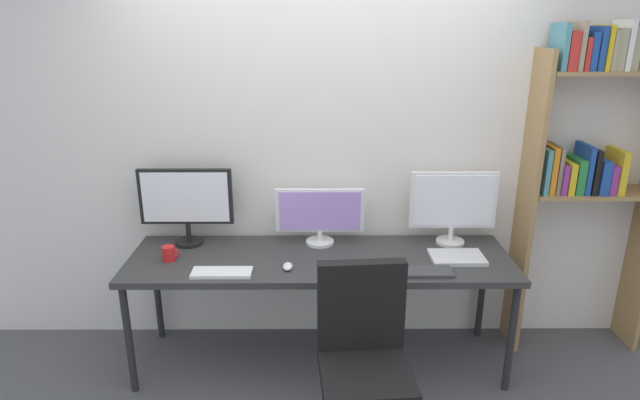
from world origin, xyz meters
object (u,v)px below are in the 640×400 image
at_px(keyboard_right, 419,272).
at_px(coffee_mug, 169,253).
at_px(office_chair, 364,380).
at_px(monitor_center, 320,214).
at_px(monitor_left, 186,201).
at_px(laptop_closed, 457,257).
at_px(monitor_right, 453,204).
at_px(keyboard_left, 222,273).
at_px(bookshelf, 589,151).
at_px(computer_mouse, 288,266).
at_px(desk, 320,264).

bearing_deg(keyboard_right, coffee_mug, 172.72).
height_order(office_chair, monitor_center, monitor_center).
xyz_separation_m(monitor_left, laptop_closed, (1.67, -0.25, -0.28)).
height_order(monitor_center, monitor_right, monitor_right).
xyz_separation_m(office_chair, monitor_left, (-1.06, 0.94, 0.63)).
bearing_deg(monitor_left, coffee_mug, -103.64).
bearing_deg(keyboard_left, bookshelf, 11.69).
distance_m(keyboard_left, computer_mouse, 0.38).
distance_m(office_chair, computer_mouse, 0.78).
distance_m(monitor_left, computer_mouse, 0.80).
height_order(desk, monitor_left, monitor_left).
relative_size(computer_mouse, coffee_mug, 0.91).
xyz_separation_m(desk, keyboard_right, (0.56, -0.23, 0.06)).
height_order(monitor_left, laptop_closed, monitor_left).
relative_size(monitor_left, coffee_mug, 5.53).
bearing_deg(monitor_center, coffee_mug, -164.27).
bearing_deg(computer_mouse, keyboard_left, -170.05).
bearing_deg(laptop_closed, keyboard_left, -172.74).
bearing_deg(bookshelf, keyboard_right, -157.35).
distance_m(office_chair, monitor_center, 1.11).
height_order(monitor_center, coffee_mug, monitor_center).
height_order(bookshelf, keyboard_left, bookshelf).
distance_m(desk, keyboard_left, 0.61).
bearing_deg(monitor_right, keyboard_left, -162.51).
height_order(laptop_closed, coffee_mug, coffee_mug).
bearing_deg(computer_mouse, monitor_center, 63.46).
xyz_separation_m(desk, keyboard_left, (-0.56, -0.23, 0.06)).
bearing_deg(laptop_closed, monitor_right, 85.51).
bearing_deg(keyboard_left, coffee_mug, 151.55).
relative_size(desk, bookshelf, 1.10).
bearing_deg(monitor_right, desk, -165.87).
bearing_deg(office_chair, bookshelf, 33.57).
height_order(monitor_left, computer_mouse, monitor_left).
height_order(office_chair, keyboard_right, office_chair).
distance_m(keyboard_left, laptop_closed, 1.40).
height_order(bookshelf, coffee_mug, bookshelf).
relative_size(bookshelf, monitor_right, 3.87).
height_order(computer_mouse, coffee_mug, coffee_mug).
distance_m(monitor_right, keyboard_left, 1.49).
height_order(desk, monitor_center, monitor_center).
relative_size(monitor_center, keyboard_left, 1.64).
xyz_separation_m(desk, office_chair, (0.21, -0.73, -0.29)).
relative_size(bookshelf, laptop_closed, 6.61).
bearing_deg(coffee_mug, monitor_center, 15.73).
distance_m(office_chair, monitor_left, 1.55).
bearing_deg(desk, office_chair, -73.67).
bearing_deg(monitor_left, bookshelf, 0.39).
bearing_deg(desk, bookshelf, 7.87).
bearing_deg(desk, laptop_closed, -2.49).
bearing_deg(bookshelf, office_chair, -146.43).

